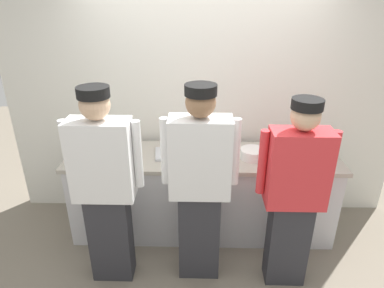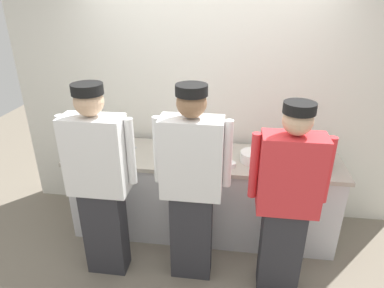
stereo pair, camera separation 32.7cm
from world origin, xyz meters
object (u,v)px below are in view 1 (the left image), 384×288
chefs_knife (118,150)px  ramekin_green_sauce (232,162)px  squeeze_bottle_secondary (282,147)px  ramekin_red_sauce (207,162)px  chef_center (200,183)px  squeeze_bottle_primary (88,141)px  chef_far_right (294,193)px  sheet_tray (178,153)px  chef_near_left (105,185)px  mixing_bowl_steel (308,153)px  squeeze_bottle_spare (107,154)px  plate_stack_rear (91,153)px  plate_stack_front (253,154)px

chefs_knife → ramekin_green_sauce: bearing=-13.7°
squeeze_bottle_secondary → ramekin_red_sauce: squeeze_bottle_secondary is taller
chef_center → ramekin_red_sauce: chef_center is taller
squeeze_bottle_primary → ramekin_red_sauce: size_ratio=1.88×
chef_far_right → sheet_tray: size_ratio=3.82×
chef_center → chefs_knife: size_ratio=6.42×
chef_center → ramekin_red_sauce: 0.44m
ramekin_green_sauce → chef_near_left: bearing=-155.6°
sheet_tray → ramekin_red_sauce: ramekin_red_sauce is taller
mixing_bowl_steel → ramekin_red_sauce: size_ratio=3.54×
mixing_bowl_steel → ramekin_green_sauce: mixing_bowl_steel is taller
ramekin_red_sauce → chef_near_left: bearing=-150.2°
chef_near_left → ramekin_green_sauce: size_ratio=16.37×
ramekin_red_sauce → chefs_knife: 0.95m
mixing_bowl_steel → squeeze_bottle_spare: 1.91m
squeeze_bottle_primary → ramekin_green_sauce: (1.44, -0.30, -0.06)m
plate_stack_rear → squeeze_bottle_spare: squeeze_bottle_spare is taller
ramekin_green_sauce → squeeze_bottle_spare: bearing=-179.6°
squeeze_bottle_secondary → ramekin_green_sauce: squeeze_bottle_secondary is taller
plate_stack_front → chef_center: bearing=-131.7°
squeeze_bottle_primary → sheet_tray: bearing=-6.3°
plate_stack_rear → squeeze_bottle_primary: squeeze_bottle_primary is taller
squeeze_bottle_secondary → chefs_knife: bearing=177.9°
chef_near_left → chef_center: size_ratio=1.00×
mixing_bowl_steel → chefs_knife: size_ratio=1.25×
ramekin_green_sauce → chefs_knife: 1.17m
chefs_knife → ramekin_red_sauce: bearing=-17.2°
ramekin_green_sauce → sheet_tray: bearing=158.9°
sheet_tray → squeeze_bottle_secondary: size_ratio=2.44×
chef_near_left → squeeze_bottle_secondary: bearing=24.0°
sheet_tray → ramekin_red_sauce: size_ratio=4.56×
plate_stack_rear → squeeze_bottle_primary: 0.21m
chef_center → ramekin_green_sauce: (0.30, 0.44, -0.04)m
plate_stack_front → ramekin_green_sauce: plate_stack_front is taller
chef_far_right → ramekin_red_sauce: (-0.69, 0.49, 0.01)m
ramekin_green_sauce → chefs_knife: size_ratio=0.39×
chef_near_left → sheet_tray: chef_near_left is taller
squeeze_bottle_secondary → squeeze_bottle_spare: 1.69m
chef_center → chef_far_right: (0.76, -0.06, -0.05)m
ramekin_green_sauce → ramekin_red_sauce: bearing=-178.8°
squeeze_bottle_secondary → squeeze_bottle_spare: squeeze_bottle_spare is taller
squeeze_bottle_spare → mixing_bowl_steel: bearing=4.2°
plate_stack_front → ramekin_red_sauce: size_ratio=2.48×
chef_far_right → squeeze_bottle_spare: chef_far_right is taller
squeeze_bottle_primary → ramekin_green_sauce: squeeze_bottle_primary is taller
squeeze_bottle_spare → chefs_knife: squeeze_bottle_spare is taller
chef_near_left → ramekin_green_sauce: 1.17m
chef_near_left → chef_center: bearing=3.7°
chef_far_right → squeeze_bottle_primary: 2.07m
chef_far_right → plate_stack_front: size_ratio=7.03×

